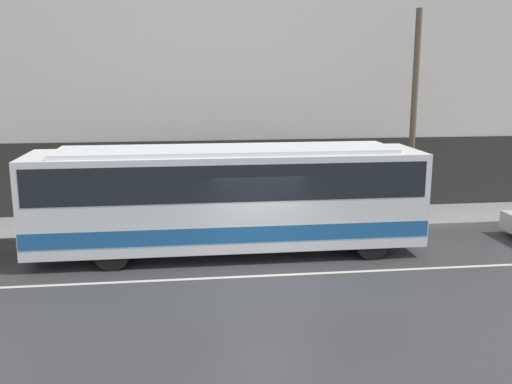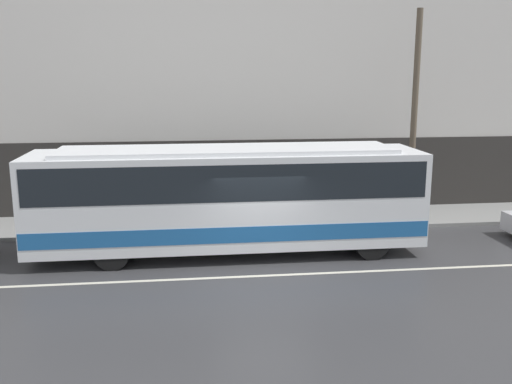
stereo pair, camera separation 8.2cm
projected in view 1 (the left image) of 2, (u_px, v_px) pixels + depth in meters
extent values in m
plane|color=#38383A|center=(264.00, 276.00, 15.03)|extent=(60.00, 60.00, 0.00)
cube|color=gray|center=(243.00, 221.00, 20.26)|extent=(60.00, 2.82, 0.13)
cube|color=silver|center=(237.00, 47.00, 20.51)|extent=(60.00, 0.30, 12.30)
cube|color=#2D2B28|center=(239.00, 177.00, 21.34)|extent=(60.00, 0.06, 2.80)
cube|color=beige|center=(264.00, 276.00, 15.02)|extent=(54.00, 0.14, 0.01)
cube|color=white|center=(228.00, 197.00, 16.63)|extent=(11.28, 2.55, 2.67)
cube|color=#1E5999|center=(228.00, 223.00, 16.80)|extent=(11.22, 2.58, 0.45)
cube|color=black|center=(227.00, 175.00, 16.50)|extent=(10.94, 2.57, 1.01)
cube|color=orange|center=(413.00, 155.00, 17.09)|extent=(0.12, 1.92, 0.28)
cube|color=white|center=(227.00, 150.00, 16.34)|extent=(9.59, 2.17, 0.12)
cylinder|color=black|center=(372.00, 243.00, 16.30)|extent=(0.97, 0.28, 0.97)
cylinder|color=black|center=(349.00, 223.00, 18.47)|extent=(0.97, 0.28, 0.97)
cylinder|color=black|center=(112.00, 253.00, 15.40)|extent=(0.97, 0.28, 0.97)
cylinder|color=black|center=(120.00, 230.00, 17.56)|extent=(0.97, 0.28, 0.97)
cylinder|color=brown|center=(413.00, 117.00, 19.56)|extent=(0.21, 0.21, 7.21)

